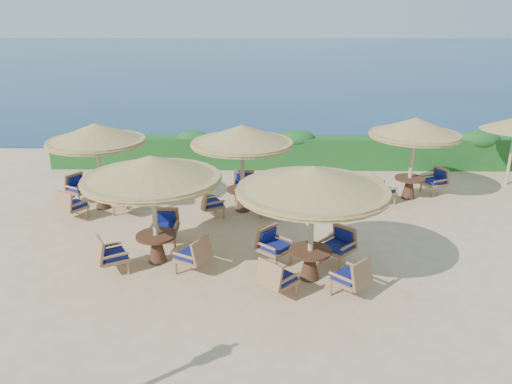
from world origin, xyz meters
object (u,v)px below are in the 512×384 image
(cafe_set_1, at_px, (312,198))
(cafe_set_3, at_px, (242,148))
(cafe_set_0, at_px, (152,183))
(cafe_set_4, at_px, (414,138))
(cafe_set_2, at_px, (97,150))

(cafe_set_1, bearing_deg, cafe_set_3, 112.15)
(cafe_set_0, height_order, cafe_set_3, same)
(cafe_set_4, bearing_deg, cafe_set_2, -173.88)
(cafe_set_3, distance_m, cafe_set_4, 5.48)
(cafe_set_0, relative_size, cafe_set_2, 1.10)
(cafe_set_2, bearing_deg, cafe_set_1, -35.57)
(cafe_set_3, relative_size, cafe_set_4, 1.06)
(cafe_set_1, relative_size, cafe_set_2, 1.14)
(cafe_set_0, bearing_deg, cafe_set_3, 60.52)
(cafe_set_3, height_order, cafe_set_4, same)
(cafe_set_0, height_order, cafe_set_2, same)
(cafe_set_1, xyz_separation_m, cafe_set_4, (3.66, 5.34, 0.08))
(cafe_set_3, bearing_deg, cafe_set_1, -67.85)
(cafe_set_0, distance_m, cafe_set_2, 4.29)
(cafe_set_0, relative_size, cafe_set_1, 0.97)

